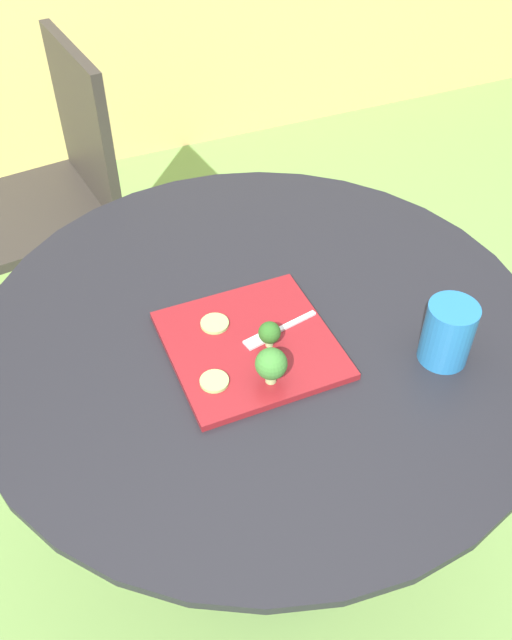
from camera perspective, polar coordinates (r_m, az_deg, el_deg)
The scene contains 10 objects.
ground_plane at distance 1.85m, azimuth 0.32°, elevation -16.73°, with size 12.00×12.00×0.00m, color #70994C.
patio_table at distance 1.42m, azimuth 0.40°, elevation -6.51°, with size 1.07×1.07×0.73m.
patio_chair at distance 2.13m, azimuth -16.43°, elevation 11.36°, with size 0.49×0.49×0.90m.
salad_plate at distance 1.22m, azimuth -0.46°, elevation -2.08°, with size 0.29×0.29×0.01m, color maroon.
drinking_glass at distance 1.22m, azimuth 15.79°, elevation -1.28°, with size 0.09×0.09×0.12m.
fork at distance 1.23m, azimuth 1.54°, elevation -1.04°, with size 0.15×0.05×0.00m.
broccoli_floret_0 at distance 1.12m, azimuth 1.29°, elevation -3.75°, with size 0.05×0.05×0.07m.
broccoli_floret_1 at distance 1.19m, azimuth 1.15°, elevation -1.10°, with size 0.04×0.04×0.05m.
cucumber_slice_0 at distance 1.15m, azimuth -3.53°, elevation -5.16°, with size 0.05×0.05×0.01m, color #8EB766.
cucumber_slice_1 at distance 1.25m, azimuth -3.50°, elevation -0.30°, with size 0.05×0.05×0.01m, color #8EB766.
Camera 1 is at (-0.36, -0.83, 1.61)m, focal length 38.02 mm.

